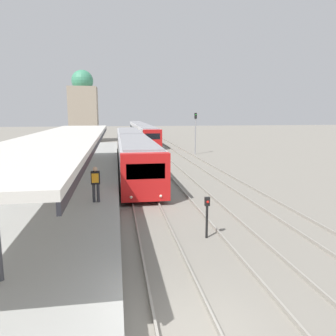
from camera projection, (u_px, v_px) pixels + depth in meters
name	position (u px, v px, depth m)	size (l,w,h in m)	color
track_platform_line	(189.00, 335.00, 7.45)	(1.51, 120.00, 0.15)	gray
track_middle_line	(324.00, 321.00, 7.96)	(1.51, 120.00, 0.15)	gray
platform_canopy	(64.00, 137.00, 18.25)	(4.00, 27.22, 2.86)	beige
person_on_platform	(96.00, 181.00, 14.98)	(0.40, 0.40, 1.66)	#2D2D33
train_near	(132.00, 148.00, 32.04)	(2.72, 29.56, 3.03)	red
train_far	(141.00, 130.00, 64.61)	(2.62, 41.56, 2.93)	red
signal_post_near	(207.00, 213.00, 13.27)	(0.20, 0.21, 1.73)	black
signal_mast_far	(195.00, 128.00, 39.91)	(0.28, 0.29, 5.05)	gray
distant_domed_building	(84.00, 108.00, 57.26)	(4.79, 4.79, 12.35)	gray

